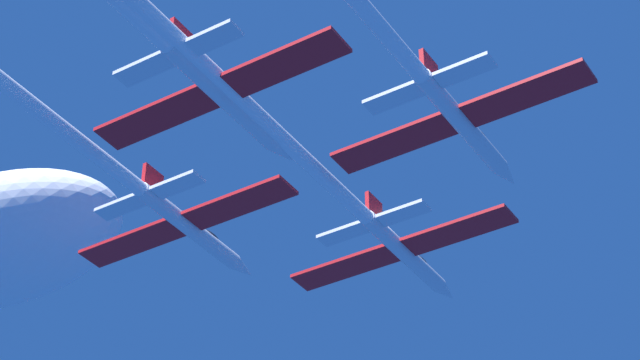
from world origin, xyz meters
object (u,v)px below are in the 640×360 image
jet_left_wing (108,164)px  jet_slot (134,14)px  jet_lead (330,182)px  jet_right_wing (378,25)px

jet_left_wing → jet_slot: bearing=-44.1°
jet_lead → jet_left_wing: size_ratio=1.09×
jet_right_wing → jet_slot: jet_right_wing is taller
jet_lead → jet_slot: size_ratio=1.11×
jet_right_wing → jet_slot: bearing=-141.9°
jet_left_wing → jet_lead: bearing=40.1°
jet_left_wing → jet_slot: (10.54, -10.22, -0.26)m
jet_lead → jet_right_wing: 15.08m
jet_right_wing → jet_slot: size_ratio=1.13×
jet_right_wing → jet_slot: (-10.76, -8.45, -0.47)m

